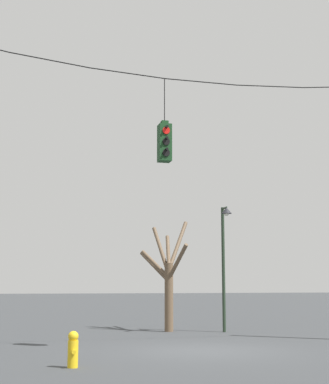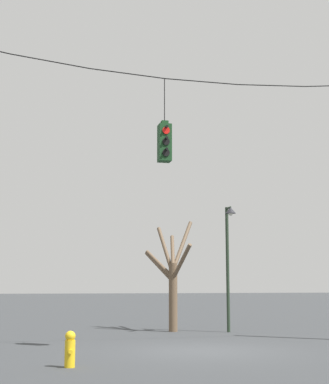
# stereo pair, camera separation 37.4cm
# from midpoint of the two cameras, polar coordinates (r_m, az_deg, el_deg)

# --- Properties ---
(ground_plane) EXTENTS (200.00, 200.00, 0.00)m
(ground_plane) POSITION_cam_midpoint_polar(r_m,az_deg,el_deg) (15.96, 4.72, -15.11)
(ground_plane) COLOR #383A3D
(span_wire) EXTENTS (14.79, 0.03, 0.69)m
(span_wire) POSITION_cam_midpoint_polar(r_m,az_deg,el_deg) (16.99, 4.32, 11.33)
(span_wire) COLOR black
(traffic_light_over_intersection) EXTENTS (0.34, 0.58, 2.36)m
(traffic_light_over_intersection) POSITION_cam_midpoint_polar(r_m,az_deg,el_deg) (16.10, 0.67, 4.85)
(traffic_light_over_intersection) COLOR #143819
(street_lamp) EXTENTS (0.39, 0.68, 4.59)m
(street_lamp) POSITION_cam_midpoint_polar(r_m,az_deg,el_deg) (21.97, 6.73, -5.25)
(street_lamp) COLOR #233323
(street_lamp) RESTS_ON ground_plane
(bare_tree) EXTENTS (2.05, 3.12, 4.23)m
(bare_tree) POSITION_cam_midpoint_polar(r_m,az_deg,el_deg) (22.42, 1.18, -8.19)
(bare_tree) COLOR brown
(bare_tree) RESTS_ON ground_plane
(fire_hydrant) EXTENTS (0.22, 0.30, 0.75)m
(fire_hydrant) POSITION_cam_midpoint_polar(r_m,az_deg,el_deg) (12.91, -8.30, -14.81)
(fire_hydrant) COLOR gold
(fire_hydrant) RESTS_ON ground_plane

